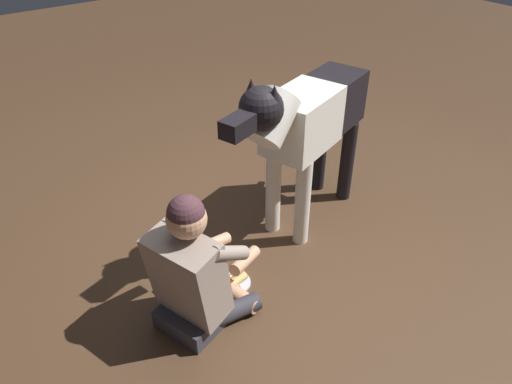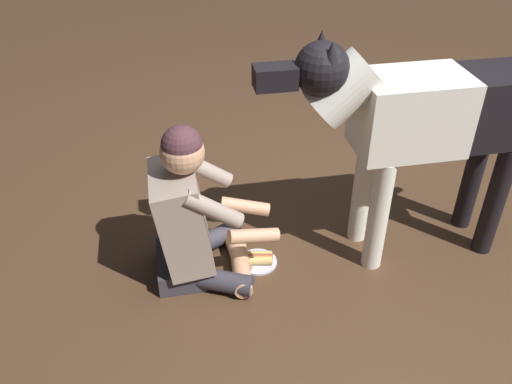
{
  "view_description": "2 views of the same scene",
  "coord_description": "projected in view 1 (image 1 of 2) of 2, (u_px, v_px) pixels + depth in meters",
  "views": [
    {
      "loc": [
        1.88,
        2.06,
        2.21
      ],
      "look_at": [
        0.61,
        0.39,
        0.76
      ],
      "focal_mm": 33.6,
      "sensor_mm": 36.0,
      "label": 1
    },
    {
      "loc": [
        0.44,
        2.45,
        2.02
      ],
      "look_at": [
        0.67,
        0.41,
        0.59
      ],
      "focal_mm": 37.99,
      "sensor_mm": 36.0,
      "label": 2
    }
  ],
  "objects": [
    {
      "name": "ground_plane",
      "position": [
        289.0,
        224.0,
        3.54
      ],
      "size": [
        14.89,
        14.89,
        0.0
      ],
      "primitive_type": "plane",
      "color": "#4B3321"
    },
    {
      "name": "hot_dog_on_plate",
      "position": [
        234.0,
        280.0,
        3.02
      ],
      "size": [
        0.21,
        0.21,
        0.06
      ],
      "color": "silver",
      "rests_on": "ground"
    },
    {
      "name": "person_sitting_on_floor",
      "position": [
        195.0,
        273.0,
        2.61
      ],
      "size": [
        0.7,
        0.59,
        0.88
      ],
      "color": "#393740",
      "rests_on": "ground"
    },
    {
      "name": "large_dog",
      "position": [
        307.0,
        123.0,
        3.12
      ],
      "size": [
        1.53,
        0.61,
        1.25
      ],
      "color": "white",
      "rests_on": "ground"
    }
  ]
}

